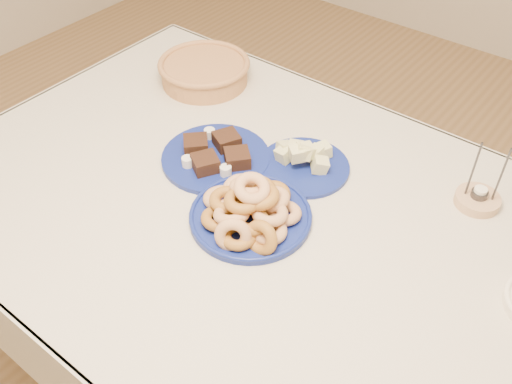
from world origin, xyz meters
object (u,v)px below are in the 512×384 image
dining_table (268,242)px  brownie_plate (216,156)px  wicker_basket (204,71)px  melon_plate (303,161)px  donut_platter (250,210)px  candle_holder (478,199)px

dining_table → brownie_plate: size_ratio=4.66×
brownie_plate → wicker_basket: (-0.28, 0.27, 0.02)m
melon_plate → donut_platter: bearing=-86.6°
donut_platter → brownie_plate: (-0.21, 0.12, -0.02)m
donut_platter → wicker_basket: bearing=141.5°
melon_plate → brownie_plate: 0.23m
dining_table → wicker_basket: (-0.50, 0.33, 0.15)m
wicker_basket → candle_holder: candle_holder is taller
melon_plate → brownie_plate: melon_plate is taller
donut_platter → candle_holder: 0.54m
donut_platter → brownie_plate: size_ratio=1.03×
dining_table → melon_plate: 0.23m
candle_holder → melon_plate: bearing=-160.5°
melon_plate → dining_table: bearing=-80.8°
donut_platter → candle_holder: size_ratio=2.14×
dining_table → melon_plate: bearing=99.2°
melon_plate → brownie_plate: bearing=-149.0°
brownie_plate → wicker_basket: wicker_basket is taller
donut_platter → melon_plate: bearing=93.4°
donut_platter → wicker_basket: donut_platter is taller
dining_table → donut_platter: 0.15m
dining_table → donut_platter: size_ratio=4.53×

